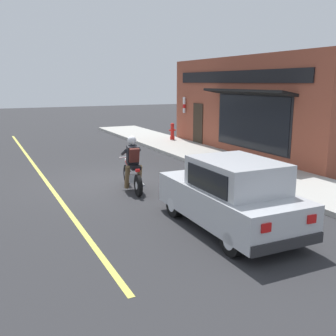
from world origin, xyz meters
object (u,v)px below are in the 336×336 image
at_px(motorcycle_with_rider, 132,168).
at_px(traffic_cone, 277,170).
at_px(car_hatchback, 231,195).
at_px(fire_hydrant, 172,131).

distance_m(motorcycle_with_rider, traffic_cone, 4.59).
height_order(motorcycle_with_rider, traffic_cone, motorcycle_with_rider).
height_order(car_hatchback, fire_hydrant, car_hatchback).
bearing_deg(traffic_cone, fire_hydrant, 84.46).
distance_m(motorcycle_with_rider, fire_hydrant, 9.63).
relative_size(traffic_cone, fire_hydrant, 0.68).
xyz_separation_m(motorcycle_with_rider, car_hatchback, (0.76, -3.90, 0.09)).
distance_m(motorcycle_with_rider, car_hatchback, 3.97).
xyz_separation_m(motorcycle_with_rider, traffic_cone, (4.42, -1.19, -0.25)).
relative_size(car_hatchback, fire_hydrant, 4.32).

